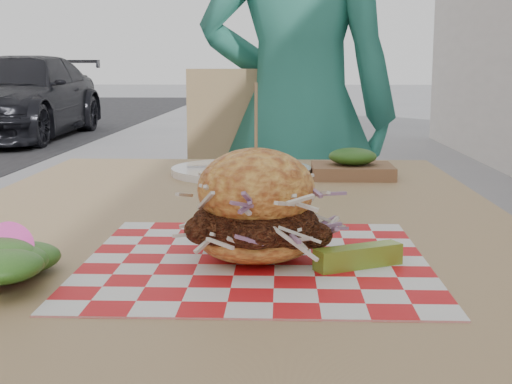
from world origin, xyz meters
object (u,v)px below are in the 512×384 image
diner (298,115)px  sandwich (256,212)px  patio_chair (253,205)px  car_dark (18,97)px  patio_table (227,266)px

diner → sandwich: diner is taller
diner → patio_chair: (-0.13, -0.04, -0.26)m
patio_chair → sandwich: size_ratio=5.10×
diner → sandwich: bearing=95.0°
car_dark → sandwich: (3.54, -8.84, 0.24)m
diner → patio_chair: 0.30m
diner → sandwich: size_ratio=8.74×
diner → patio_table: 1.14m
car_dark → patio_table: size_ratio=3.22×
car_dark → patio_chair: (3.48, -7.50, -0.01)m
diner → sandwich: (-0.07, -1.38, -0.01)m
diner → patio_chair: bearing=25.4°
diner → patio_chair: diner is taller
diner → patio_table: bearing=91.7°
diner → patio_table: diner is taller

